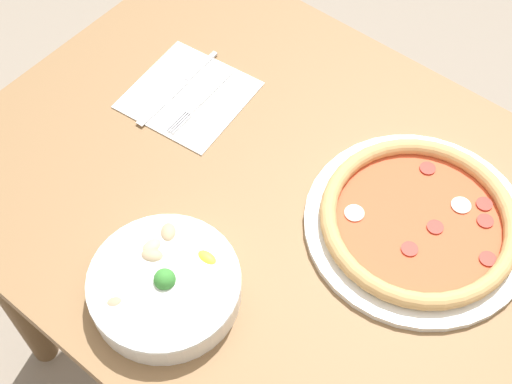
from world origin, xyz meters
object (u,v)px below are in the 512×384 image
at_px(bowl, 165,285).
at_px(knife, 182,84).
at_px(fork, 202,101).
at_px(pizza, 418,221).

distance_m(bowl, knife, 0.42).
xyz_separation_m(bowl, fork, (0.21, -0.31, -0.02)).
relative_size(pizza, knife, 1.64).
bearing_deg(knife, pizza, 88.40).
xyz_separation_m(bowl, knife, (0.26, -0.32, -0.02)).
bearing_deg(fork, bowl, 30.72).
relative_size(bowl, fork, 1.29).
bearing_deg(pizza, knife, 1.25).
height_order(bowl, knife, bowl).
relative_size(fork, knife, 0.81).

